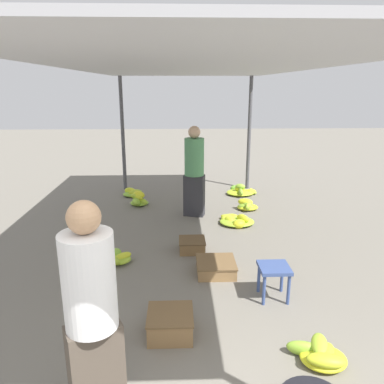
{
  "coord_description": "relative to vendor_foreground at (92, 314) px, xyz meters",
  "views": [
    {
      "loc": [
        -0.19,
        -1.22,
        2.33
      ],
      "look_at": [
        0.0,
        3.85,
        0.89
      ],
      "focal_mm": 35.0,
      "sensor_mm": 36.0,
      "label": 1
    }
  ],
  "objects": [
    {
      "name": "banana_pile_right_2",
      "position": [
        1.99,
        5.75,
        -0.79
      ],
      "size": [
        0.71,
        0.64,
        0.26
      ],
      "color": "yellow",
      "rests_on": "ground"
    },
    {
      "name": "canopy_post_back_right",
      "position": [
        2.21,
        6.29,
        0.41
      ],
      "size": [
        0.08,
        0.08,
        2.55
      ],
      "primitive_type": "cylinder",
      "color": "#4C4C51",
      "rests_on": "ground"
    },
    {
      "name": "banana_pile_right_3",
      "position": [
        1.91,
        4.67,
        -0.77
      ],
      "size": [
        0.42,
        0.43,
        0.23
      ],
      "color": "#8DBD33",
      "rests_on": "ground"
    },
    {
      "name": "vendor_foreground",
      "position": [
        0.0,
        0.0,
        0.0
      ],
      "size": [
        0.47,
        0.47,
        1.66
      ],
      "color": "#4C4238",
      "rests_on": "ground"
    },
    {
      "name": "banana_pile_right_1",
      "position": [
        1.58,
        3.91,
        -0.8
      ],
      "size": [
        0.61,
        0.64,
        0.2
      ],
      "color": "#C4D329",
      "rests_on": "ground"
    },
    {
      "name": "crate_near",
      "position": [
        1.06,
        2.15,
        -0.78
      ],
      "size": [
        0.5,
        0.5,
        0.17
      ],
      "color": "olive",
      "rests_on": "ground"
    },
    {
      "name": "shopper_walking_mid",
      "position": [
        0.88,
        4.41,
        0.0
      ],
      "size": [
        0.44,
        0.44,
        1.66
      ],
      "color": "#2D2D33",
      "rests_on": "ground"
    },
    {
      "name": "crate_mid",
      "position": [
        0.78,
        2.83,
        -0.77
      ],
      "size": [
        0.38,
        0.38,
        0.18
      ],
      "color": "brown",
      "rests_on": "ground"
    },
    {
      "name": "banana_pile_left_1",
      "position": [
        -0.41,
        5.72,
        -0.79
      ],
      "size": [
        0.45,
        0.39,
        0.17
      ],
      "color": "#B6CD2C",
      "rests_on": "ground"
    },
    {
      "name": "banana_pile_left_0",
      "position": [
        -0.27,
        2.5,
        -0.79
      ],
      "size": [
        0.44,
        0.5,
        0.15
      ],
      "color": "#B9CE2B",
      "rests_on": "ground"
    },
    {
      "name": "stool",
      "position": [
        1.65,
        1.54,
        -0.54
      ],
      "size": [
        0.34,
        0.34,
        0.4
      ],
      "color": "#384C84",
      "rests_on": "ground"
    },
    {
      "name": "banana_pile_right_0",
      "position": [
        1.81,
        0.49,
        -0.78
      ],
      "size": [
        0.51,
        0.46,
        0.17
      ],
      "color": "#8ABC33",
      "rests_on": "ground"
    },
    {
      "name": "crate_far",
      "position": [
        0.5,
        0.93,
        -0.74
      ],
      "size": [
        0.44,
        0.44,
        0.23
      ],
      "color": "olive",
      "rests_on": "ground"
    },
    {
      "name": "canopy_post_back_left",
      "position": [
        -0.65,
        6.29,
        0.41
      ],
      "size": [
        0.08,
        0.08,
        2.55
      ],
      "primitive_type": "cylinder",
      "color": "#4C4C51",
      "rests_on": "ground"
    },
    {
      "name": "banana_pile_left_2",
      "position": [
        -0.22,
        5.05,
        -0.74
      ],
      "size": [
        0.38,
        0.45,
        0.3
      ],
      "color": "#8DBD33",
      "rests_on": "ground"
    },
    {
      "name": "canopy_tarp",
      "position": [
        0.78,
        2.8,
        1.71
      ],
      "size": [
        3.26,
        7.38,
        0.04
      ],
      "primitive_type": "cube",
      "color": "#B2B2B7",
      "rests_on": "canopy_post_front_left"
    }
  ]
}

